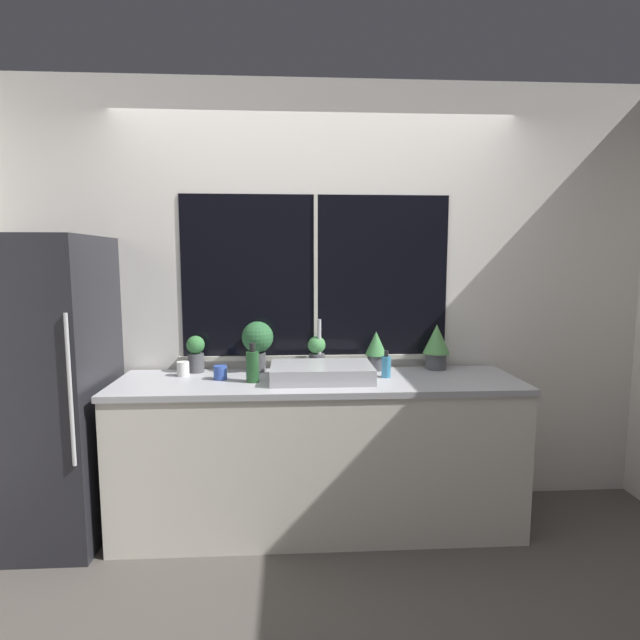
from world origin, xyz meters
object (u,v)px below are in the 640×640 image
refrigerator (43,390)px  soap_bottle (386,366)px  potted_plant_right (376,349)px  bottle_tall (253,366)px  potted_plant_far_right (436,344)px  potted_plant_left (258,340)px  mug_blue (220,373)px  sink (321,372)px  potted_plant_far_left (196,353)px  potted_plant_center (317,353)px  mug_white (183,369)px

refrigerator → soap_bottle: (1.97, 0.03, 0.10)m
potted_plant_right → bottle_tall: 0.81m
refrigerator → potted_plant_right: bearing=7.0°
refrigerator → potted_plant_far_right: bearing=5.8°
potted_plant_far_right → soap_bottle: size_ratio=1.79×
potted_plant_left → bottle_tall: potted_plant_left is taller
soap_bottle → mug_blue: bearing=179.8°
sink → soap_bottle: sink is taller
sink → mug_blue: bearing=176.1°
refrigerator → sink: size_ratio=2.93×
potted_plant_far_right → mug_blue: potted_plant_far_right is taller
sink → soap_bottle: bearing=5.2°
potted_plant_left → bottle_tall: 0.29m
potted_plant_far_left → potted_plant_right: (1.13, 0.00, 0.02)m
refrigerator → potted_plant_far_left: refrigerator is taller
sink → potted_plant_far_right: (0.75, 0.24, 0.11)m
refrigerator → mug_blue: (0.99, 0.04, 0.08)m
potted_plant_center → soap_bottle: size_ratio=1.37×
potted_plant_far_left → potted_plant_center: (0.75, 0.00, -0.01)m
potted_plant_far_left → soap_bottle: 1.17m
potted_plant_far_left → potted_plant_center: 0.75m
potted_plant_right → mug_blue: (-0.95, -0.20, -0.10)m
refrigerator → potted_plant_far_right: refrigerator is taller
potted_plant_left → bottle_tall: bearing=-92.6°
soap_bottle → mug_blue: (-0.98, 0.00, -0.03)m
potted_plant_far_left → potted_plant_far_right: bearing=0.0°
bottle_tall → mug_blue: size_ratio=2.80×
sink → potted_plant_far_right: size_ratio=2.05×
refrigerator → potted_plant_left: size_ratio=5.48×
soap_bottle → mug_white: size_ratio=1.83×
potted_plant_left → mug_white: bearing=-167.1°
refrigerator → mug_white: refrigerator is taller
potted_plant_right → bottle_tall: (-0.76, -0.27, -0.04)m
sink → potted_plant_far_right: 0.79m
sink → mug_blue: (-0.59, 0.04, -0.01)m
soap_bottle → mug_white: soap_bottle is taller
potted_plant_left → potted_plant_far_right: 1.13m
bottle_tall → mug_white: bearing=158.3°
potted_plant_right → refrigerator: bearing=-173.0°
potted_plant_far_left → potted_plant_far_right: size_ratio=0.79×
soap_bottle → bottle_tall: bearing=-175.0°
potted_plant_right → bottle_tall: bearing=-160.2°
refrigerator → potted_plant_right: 1.96m
potted_plant_left → potted_plant_center: (0.37, 0.00, -0.08)m
soap_bottle → sink: bearing=-174.8°
sink → potted_plant_far_right: bearing=17.7°
potted_plant_left → potted_plant_center: potted_plant_left is taller
sink → bottle_tall: (-0.40, -0.03, 0.05)m
potted_plant_center → soap_bottle: bearing=-26.9°
refrigerator → potted_plant_center: 1.59m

